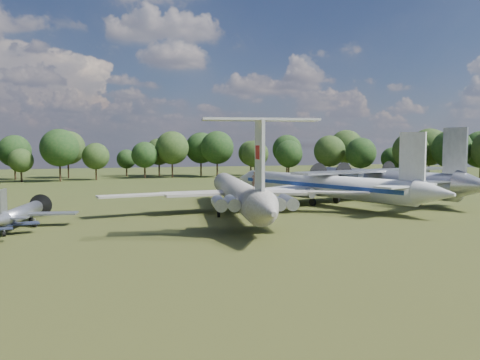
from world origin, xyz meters
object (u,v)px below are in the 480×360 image
object	(u,v)px
il62_airliner	(238,197)
person_on_il62	(255,180)
tu104_jet	(320,189)
an12_transport	(383,185)
small_prop_northwest	(21,216)

from	to	relation	value
il62_airliner	person_on_il62	bearing A→B (deg)	-90.00
il62_airliner	tu104_jet	xyz separation A→B (m)	(16.60, 7.37, -0.00)
an12_transport	person_on_il62	xyz separation A→B (m)	(-31.92, -22.27, 3.14)
an12_transport	small_prop_northwest	xyz separation A→B (m)	(-57.23, -10.56, -1.44)
il62_airliner	an12_transport	xyz separation A→B (m)	(29.69, 8.79, 0.27)
tu104_jet	person_on_il62	bearing A→B (deg)	-152.26
il62_airliner	small_prop_northwest	size ratio (longest dim) A/B	2.89
an12_transport	person_on_il62	distance (m)	39.04
il62_airliner	person_on_il62	distance (m)	14.08
il62_airliner	person_on_il62	xyz separation A→B (m)	(-2.22, -13.48, 3.41)
il62_airliner	tu104_jet	distance (m)	18.16
il62_airliner	tu104_jet	world-z (taller)	il62_airliner
il62_airliner	tu104_jet	bearing A→B (deg)	33.32
il62_airliner	small_prop_northwest	xyz separation A→B (m)	(-27.54, -1.77, -1.18)
tu104_jet	person_on_il62	world-z (taller)	person_on_il62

